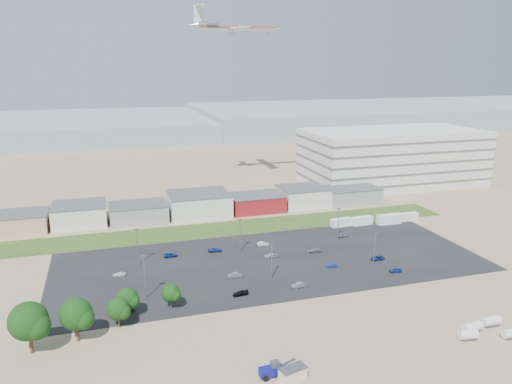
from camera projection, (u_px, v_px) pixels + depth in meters
name	position (u px, v px, depth m)	size (l,w,h in m)	color
ground	(277.00, 293.00, 121.96)	(700.00, 700.00, 0.00)	#8F805B
parking_lot	(271.00, 261.00, 141.90)	(120.00, 50.00, 0.01)	black
grass_strip	(227.00, 228.00, 170.12)	(160.00, 16.00, 0.02)	#2E481B
hills_backdrop	(199.00, 125.00, 423.91)	(700.00, 200.00, 9.00)	gray
building_row	(169.00, 207.00, 181.90)	(170.00, 20.00, 8.00)	silver
parking_garage	(392.00, 157.00, 232.34)	(80.00, 40.00, 25.00)	silver
portable_shed	(293.00, 374.00, 88.20)	(4.96, 2.58, 2.50)	beige
telehandler	(271.00, 369.00, 89.14)	(6.98, 2.33, 2.91)	navy
storage_tank_nw	(472.00, 327.00, 103.90)	(4.16, 2.08, 2.50)	silver
storage_tank_ne	(491.00, 321.00, 106.56)	(3.94, 1.97, 2.37)	silver
storage_tank_sw	(468.00, 334.00, 101.27)	(3.79, 1.89, 2.27)	silver
storage_tank_se	(511.00, 333.00, 101.94)	(3.63, 1.81, 2.18)	silver
box_trailer_a	(341.00, 222.00, 172.17)	(7.34, 2.29, 2.75)	silver
box_trailer_b	(362.00, 221.00, 173.83)	(7.68, 2.40, 2.88)	silver
box_trailer_c	(389.00, 219.00, 174.91)	(8.77, 2.74, 3.29)	silver
box_trailer_d	(408.00, 217.00, 178.58)	(7.29, 2.28, 2.74)	silver
tree_far_left	(29.00, 325.00, 95.28)	(8.03, 8.03, 12.04)	black
tree_left	(76.00, 317.00, 99.78)	(7.01, 7.01, 10.51)	black
tree_mid	(118.00, 311.00, 105.30)	(5.07, 5.07, 7.61)	black
tree_right	(127.00, 300.00, 109.96)	(5.18, 5.18, 7.78)	black
tree_near	(171.00, 295.00, 113.67)	(4.52, 4.52, 6.78)	black
lightpole_front_l	(145.00, 277.00, 118.02)	(1.29, 0.54, 10.96)	slate
lightpole_front_m	(272.00, 261.00, 129.54)	(1.11, 0.46, 9.41)	slate
lightpole_front_r	(374.00, 250.00, 136.34)	(1.17, 0.49, 9.97)	slate
lightpole_back_l	(137.00, 247.00, 137.98)	(1.24, 0.52, 10.56)	slate
lightpole_back_m	(240.00, 235.00, 148.12)	(1.18, 0.49, 10.06)	slate
lightpole_back_r	(338.00, 224.00, 159.16)	(1.17, 0.49, 9.96)	slate
airliner	(238.00, 26.00, 211.30)	(41.96, 28.61, 12.40)	silver
parked_car_0	(377.00, 258.00, 142.70)	(1.90, 4.13, 1.15)	navy
parked_car_1	(332.00, 265.00, 137.65)	(1.15, 3.31, 1.09)	navy
parked_car_2	(395.00, 270.00, 134.20)	(1.37, 3.40, 1.16)	navy
parked_car_3	(241.00, 293.00, 120.85)	(1.56, 3.85, 1.12)	black
parked_car_4	(235.00, 275.00, 131.05)	(1.39, 3.99, 1.32)	#595B5E
parked_car_5	(119.00, 274.00, 131.73)	(1.37, 3.40, 1.16)	silver
parked_car_6	(215.00, 250.00, 148.87)	(1.66, 4.09, 1.19)	navy
parked_car_7	(271.00, 256.00, 144.32)	(1.35, 3.87, 1.28)	#A5A5AA
parked_car_8	(343.00, 235.00, 161.53)	(1.43, 3.55, 1.21)	#A5A5AA
parked_car_9	(171.00, 255.00, 144.97)	(1.89, 4.10, 1.14)	navy
parked_car_10	(125.00, 309.00, 112.91)	(1.82, 4.48, 1.30)	#595B5E
parked_car_11	(263.00, 244.00, 154.12)	(1.23, 3.53, 1.16)	silver
parked_car_12	(314.00, 250.00, 148.47)	(1.85, 4.55, 1.32)	#A5A5AA
parked_car_13	(299.00, 285.00, 125.14)	(1.39, 4.00, 1.32)	#595B5E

